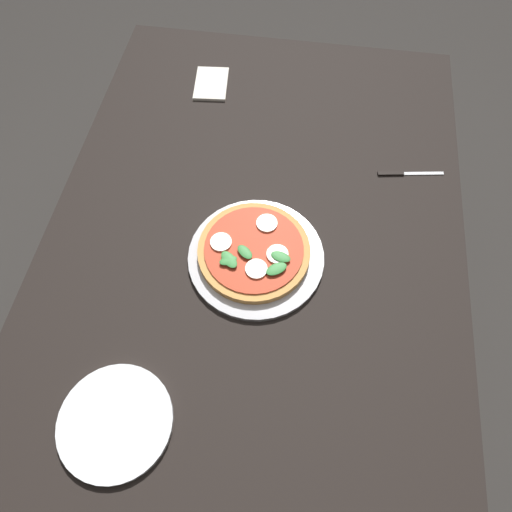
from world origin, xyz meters
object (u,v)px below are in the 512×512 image
object	(u,v)px
napkin	(211,84)
knife	(402,173)
pizza	(254,251)
dining_table	(250,279)
plate_white	(115,422)
serving_tray	(256,257)

from	to	relation	value
napkin	knife	world-z (taller)	napkin
pizza	knife	world-z (taller)	pizza
napkin	knife	xyz separation A→B (m)	(0.24, 0.53, -0.00)
dining_table	knife	xyz separation A→B (m)	(-0.30, 0.34, 0.09)
knife	pizza	bearing A→B (deg)	-49.11
napkin	knife	distance (m)	0.59
pizza	knife	distance (m)	0.44
pizza	napkin	size ratio (longest dim) A/B	1.91
napkin	pizza	bearing A→B (deg)	20.95
plate_white	napkin	xyz separation A→B (m)	(-0.92, -0.00, -0.00)
serving_tray	knife	bearing A→B (deg)	131.85
serving_tray	pizza	distance (m)	0.02
knife	plate_white	bearing A→B (deg)	-38.13
serving_tray	knife	world-z (taller)	serving_tray
serving_tray	pizza	world-z (taller)	pizza
pizza	napkin	distance (m)	0.57
serving_tray	pizza	bearing A→B (deg)	-132.78
dining_table	plate_white	xyz separation A→B (m)	(0.37, -0.19, 0.10)
serving_tray	dining_table	bearing A→B (deg)	-51.92
pizza	napkin	bearing A→B (deg)	-159.05
plate_white	knife	xyz separation A→B (m)	(-0.67, 0.53, -0.00)
dining_table	napkin	world-z (taller)	napkin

